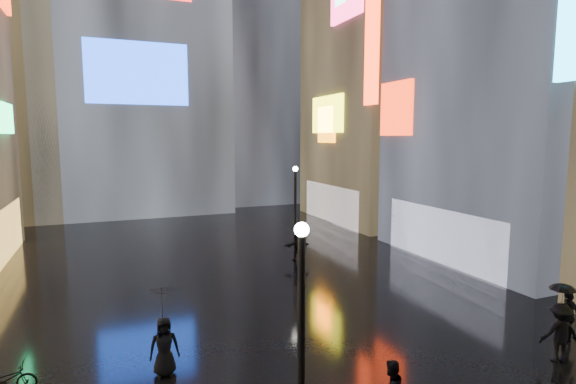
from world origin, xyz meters
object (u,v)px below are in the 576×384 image
lamp_near (301,331)px  bicycle (5,380)px  lamp_far (295,205)px  pedestrian_3 (568,316)px

lamp_near → bicycle: (-6.29, 5.38, -2.54)m
lamp_far → lamp_near: bearing=-112.7°
lamp_far → bicycle: (-12.81, -10.23, -2.54)m
lamp_near → bicycle: lamp_near is taller
lamp_far → pedestrian_3: (4.12, -13.74, -2.07)m
pedestrian_3 → bicycle: (-16.93, 3.51, -0.47)m
bicycle → lamp_near: bearing=-124.8°
lamp_near → bicycle: bearing=139.5°
pedestrian_3 → bicycle: 17.29m
lamp_near → pedestrian_3: size_ratio=2.97×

